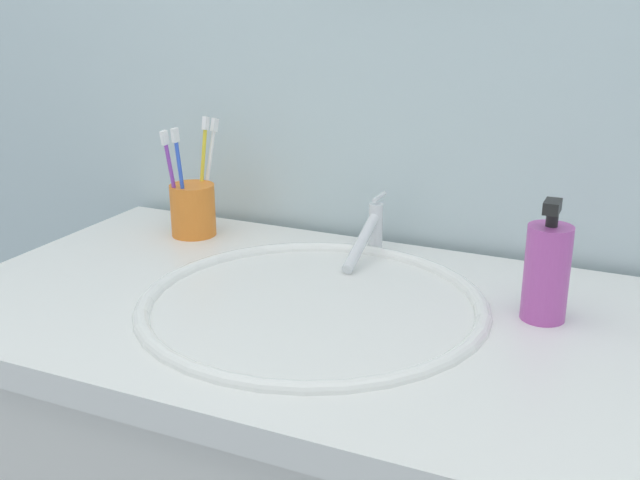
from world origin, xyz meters
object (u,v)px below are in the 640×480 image
Objects in this scene: toothbrush_blue at (181,176)px; faucet at (369,233)px; toothbrush_purple at (172,177)px; toothbrush_yellow at (203,166)px; soap_dispenser at (547,271)px; toothbrush_cup at (193,210)px; toothbrush_white at (209,167)px.

faucet is at bearing 9.58° from toothbrush_blue.
toothbrush_purple is at bearing -170.56° from faucet.
toothbrush_yellow is 0.65m from soap_dispenser.
toothbrush_yellow is 1.19× the size of soap_dispenser.
faucet is at bearing 4.47° from toothbrush_cup.
toothbrush_cup is 0.08m from toothbrush_purple.
toothbrush_blue is (-0.01, -0.08, -0.00)m from toothbrush_white.
toothbrush_yellow reaches higher than toothbrush_cup.
toothbrush_white is 0.08m from toothbrush_purple.
soap_dispenser is (0.64, -0.11, 0.02)m from toothbrush_cup.
soap_dispenser is (0.63, -0.16, -0.05)m from toothbrush_white.
toothbrush_blue reaches higher than faucet.
toothbrush_yellow reaches higher than toothbrush_purple.
faucet reaches higher than toothbrush_cup.
toothbrush_white reaches higher than soap_dispenser.
toothbrush_blue is at bearing 172.68° from soap_dispenser.
soap_dispenser reaches higher than toothbrush_cup.
toothbrush_purple reaches higher than soap_dispenser.
soap_dispenser is (0.65, -0.08, -0.04)m from toothbrush_purple.
toothbrush_white is 1.17× the size of soap_dispenser.
toothbrush_cup is 0.65m from soap_dispenser.
toothbrush_white reaches higher than faucet.
toothbrush_yellow reaches higher than toothbrush_white.
toothbrush_yellow is at bearing 177.90° from faucet.
toothbrush_white is at bearing 80.23° from toothbrush_cup.
toothbrush_purple is 0.02m from toothbrush_blue.
soap_dispenser is at bearing -9.98° from toothbrush_cup.
toothbrush_blue is at bearing -91.39° from toothbrush_cup.
toothbrush_white is 0.08m from toothbrush_blue.
toothbrush_purple is 1.13× the size of soap_dispenser.
toothbrush_cup is 0.48× the size of toothbrush_blue.
soap_dispenser is at bearing -14.21° from toothbrush_white.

